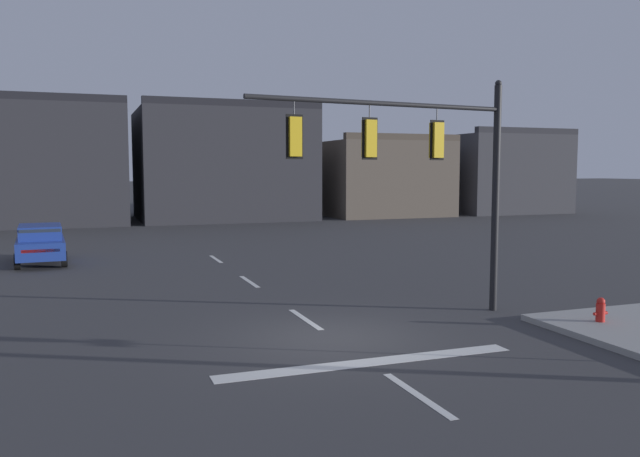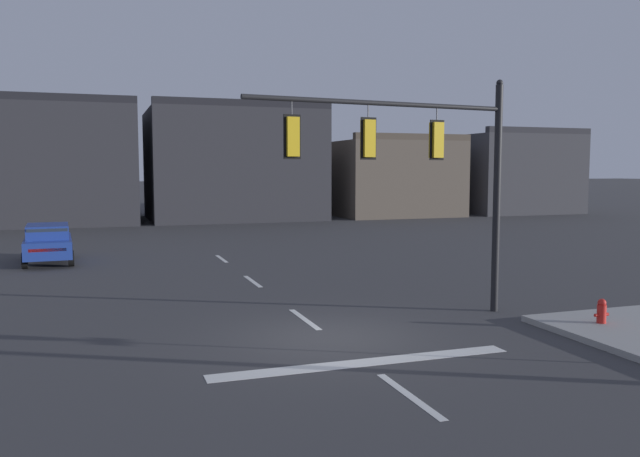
% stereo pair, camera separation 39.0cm
% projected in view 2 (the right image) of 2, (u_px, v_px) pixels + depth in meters
% --- Properties ---
extents(ground_plane, '(400.00, 400.00, 0.00)m').
position_uv_depth(ground_plane, '(331.00, 338.00, 14.89)').
color(ground_plane, '#353538').
extents(stop_bar_paint, '(6.40, 0.50, 0.01)m').
position_uv_depth(stop_bar_paint, '(364.00, 363.00, 13.01)').
color(stop_bar_paint, silver).
rests_on(stop_bar_paint, ground).
extents(lane_centreline, '(0.16, 26.40, 0.01)m').
position_uv_depth(lane_centreline, '(305.00, 319.00, 16.78)').
color(lane_centreline, silver).
rests_on(lane_centreline, ground).
extents(signal_mast_near_side, '(7.27, 0.93, 6.27)m').
position_uv_depth(signal_mast_near_side, '(422.00, 157.00, 16.37)').
color(signal_mast_near_side, black).
rests_on(signal_mast_near_side, ground).
extents(car_lot_nearside, '(2.11, 4.53, 1.61)m').
position_uv_depth(car_lot_nearside, '(48.00, 242.00, 26.82)').
color(car_lot_nearside, navy).
rests_on(car_lot_nearside, ground).
extents(fire_hydrant, '(0.40, 0.30, 0.75)m').
position_uv_depth(fire_hydrant, '(601.00, 316.00, 15.72)').
color(fire_hydrant, red).
rests_on(fire_hydrant, ground).
extents(building_row, '(56.91, 13.69, 8.80)m').
position_uv_depth(building_row, '(238.00, 171.00, 51.95)').
color(building_row, '#665B4C').
rests_on(building_row, ground).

